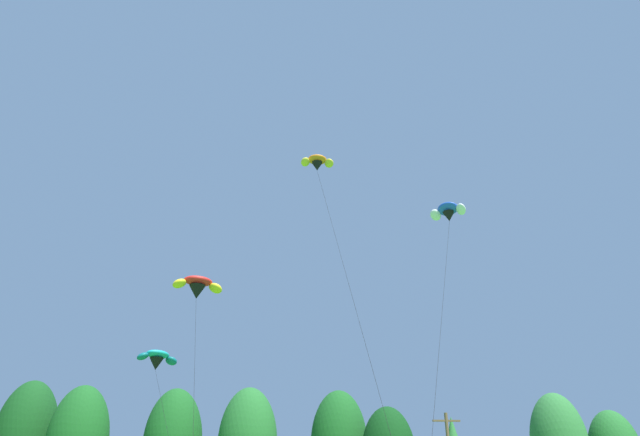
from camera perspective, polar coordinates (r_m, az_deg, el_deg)
The scene contains 4 objects.
parafoil_kite_high_red_yellow at distance 37.96m, azimuth -11.76°, elevation -6.50°, with size 4.23×14.56×14.33m.
parafoil_kite_mid_orange at distance 37.38m, azimuth -0.26°, elevation 5.32°, with size 3.54×12.29×21.31m.
parafoil_kite_far_teal at distance 44.20m, azimuth -15.49°, elevation -13.01°, with size 7.38×21.77×11.27m.
parafoil_kite_low_blue_white at distance 39.38m, azimuth 12.29°, elevation 0.54°, with size 7.49×14.72×19.20m.
Camera 1 is at (-0.56, 3.57, 2.28)m, focal length 33.09 mm.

